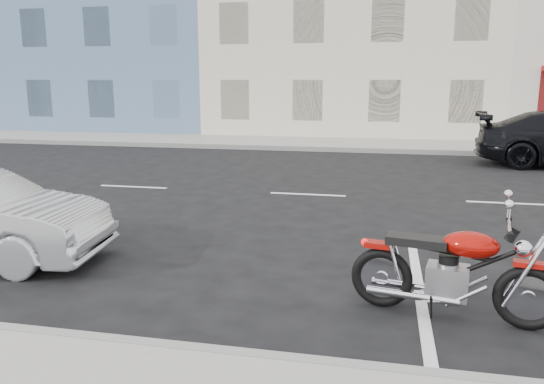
% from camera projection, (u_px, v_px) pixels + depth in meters
% --- Properties ---
extents(ground, '(120.00, 120.00, 0.00)m').
position_uv_depth(ground, '(405.00, 199.00, 10.83)').
color(ground, black).
rests_on(ground, ground).
extents(sidewalk_far, '(80.00, 3.40, 0.15)m').
position_uv_depth(sidewalk_far, '(262.00, 142.00, 20.16)').
color(sidewalk_far, gray).
rests_on(sidewalk_far, ground).
extents(curb_far, '(80.00, 0.12, 0.16)m').
position_uv_depth(curb_far, '(251.00, 147.00, 18.53)').
color(curb_far, gray).
rests_on(curb_far, ground).
extents(bldg_blue, '(12.00, 12.00, 13.00)m').
position_uv_depth(bldg_blue, '(128.00, 1.00, 27.93)').
color(bldg_blue, slate).
rests_on(bldg_blue, ground).
extents(bldg_cream, '(12.00, 12.00, 11.50)m').
position_uv_depth(bldg_cream, '(357.00, 9.00, 25.66)').
color(bldg_cream, beige).
rests_on(bldg_cream, ground).
extents(motorcycle, '(2.04, 0.75, 1.03)m').
position_uv_depth(motorcycle, '(533.00, 284.00, 5.04)').
color(motorcycle, black).
rests_on(motorcycle, ground).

